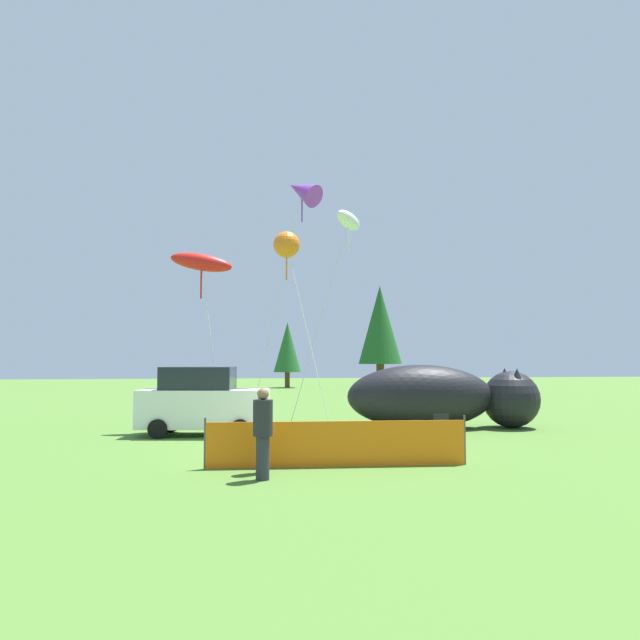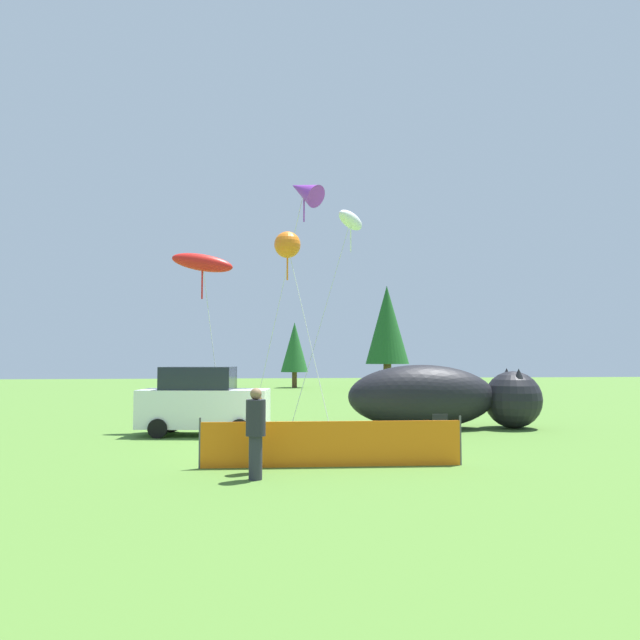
% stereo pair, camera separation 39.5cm
% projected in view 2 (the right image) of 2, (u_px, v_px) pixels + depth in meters
% --- Properties ---
extents(ground_plane, '(120.00, 120.00, 0.00)m').
position_uv_depth(ground_plane, '(305.00, 447.00, 17.55)').
color(ground_plane, '#4C752D').
extents(parked_car, '(4.34, 2.33, 2.22)m').
position_uv_depth(parked_car, '(203.00, 402.00, 20.35)').
color(parked_car, white).
rests_on(parked_car, ground).
extents(folding_chair, '(0.51, 0.52, 0.87)m').
position_uv_depth(folding_chair, '(439.00, 426.00, 18.35)').
color(folding_chair, black).
rests_on(folding_chair, ground).
extents(inflatable_cat, '(7.03, 2.67, 2.26)m').
position_uv_depth(inflatable_cat, '(441.00, 399.00, 22.22)').
color(inflatable_cat, black).
rests_on(inflatable_cat, ground).
extents(safety_fence, '(6.10, 0.32, 1.15)m').
position_uv_depth(safety_fence, '(332.00, 444.00, 14.40)').
color(safety_fence, orange).
rests_on(safety_fence, ground).
extents(spectator_in_black_shirt, '(0.41, 0.41, 1.89)m').
position_uv_depth(spectator_in_black_shirt, '(256.00, 429.00, 12.91)').
color(spectator_in_black_shirt, '#2D2D38').
rests_on(spectator_in_black_shirt, ground).
extents(spectator_in_blue_shirt, '(0.38, 0.38, 1.73)m').
position_uv_depth(spectator_in_blue_shirt, '(257.00, 429.00, 13.69)').
color(spectator_in_blue_shirt, '#2D2D38').
rests_on(spectator_in_blue_shirt, ground).
extents(kite_purple_delta, '(2.97, 2.11, 10.18)m').
position_uv_depth(kite_purple_delta, '(304.00, 191.00, 25.69)').
color(kite_purple_delta, silver).
rests_on(kite_purple_delta, ground).
extents(kite_orange_flower, '(1.87, 2.35, 7.13)m').
position_uv_depth(kite_orange_flower, '(288.00, 245.00, 22.75)').
color(kite_orange_flower, silver).
rests_on(kite_orange_flower, ground).
extents(kite_red_lizard, '(2.31, 1.01, 6.40)m').
position_uv_depth(kite_red_lizard, '(202.00, 263.00, 22.24)').
color(kite_red_lizard, silver).
rests_on(kite_red_lizard, ground).
extents(kite_white_ghost, '(3.35, 2.52, 8.57)m').
position_uv_depth(kite_white_ghost, '(350.00, 221.00, 25.42)').
color(kite_white_ghost, silver).
rests_on(kite_white_ghost, ground).
extents(horizon_tree_east, '(2.33, 2.33, 5.56)m').
position_uv_depth(horizon_tree_east, '(295.00, 347.00, 53.05)').
color(horizon_tree_east, brown).
rests_on(horizon_tree_east, ground).
extents(horizon_tree_west, '(3.56, 3.56, 8.51)m').
position_uv_depth(horizon_tree_west, '(387.00, 325.00, 51.37)').
color(horizon_tree_west, brown).
rests_on(horizon_tree_west, ground).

